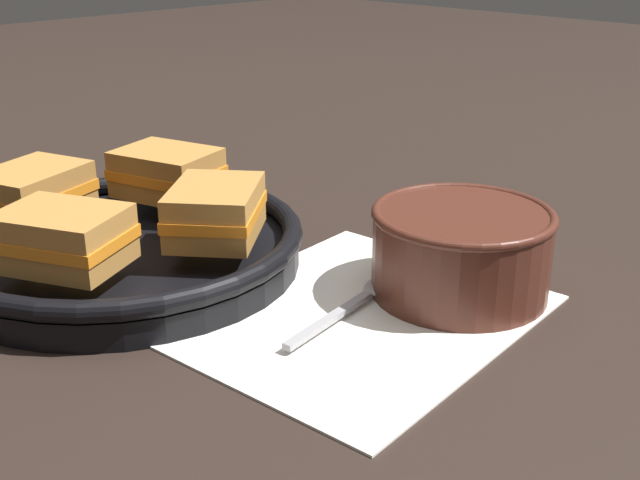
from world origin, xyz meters
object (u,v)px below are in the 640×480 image
skillet (125,247)px  sandwich_far_left (63,238)px  spoon (370,293)px  sandwich_near_left (167,173)px  sandwich_near_right (33,192)px  sandwich_far_right (215,211)px  soup_bowl (461,247)px

skillet → sandwich_far_left: 0.10m
spoon → sandwich_near_left: size_ratio=1.45×
skillet → sandwich_near_right: bearing=117.9°
sandwich_far_left → sandwich_far_right: size_ratio=0.98×
soup_bowl → sandwich_near_right: (-0.21, 0.33, 0.02)m
soup_bowl → sandwich_far_right: 0.21m
sandwich_near_right → sandwich_far_left: same height
spoon → sandwich_far_right: size_ratio=1.34×
sandwich_near_left → sandwich_far_left: 0.18m
sandwich_near_right → sandwich_far_right: same height
skillet → sandwich_far_right: sandwich_far_right is taller
sandwich_far_left → spoon: bearing=-41.5°
spoon → sandwich_near_left: sandwich_near_left is taller
sandwich_near_right → sandwich_far_left: 0.13m
spoon → sandwich_near_right: sandwich_near_right is taller
soup_bowl → sandwich_near_left: 0.31m
soup_bowl → spoon: (-0.06, 0.04, -0.04)m
skillet → sandwich_far_right: bearing=-62.1°
sandwich_near_left → sandwich_near_right: 0.13m
sandwich_near_left → sandwich_near_right: bearing=162.9°
spoon → sandwich_far_left: size_ratio=1.38×
soup_bowl → sandwich_far_right: size_ratio=1.26×
soup_bowl → sandwich_near_right: sandwich_near_right is taller
spoon → sandwich_far_left: sandwich_far_left is taller
soup_bowl → skillet: bearing=123.7°
sandwich_near_right → spoon: bearing=-62.9°
soup_bowl → spoon: 0.09m
soup_bowl → sandwich_near_right: 0.39m
soup_bowl → spoon: bearing=144.7°
skillet → sandwich_near_left: sandwich_near_left is taller
sandwich_far_right → spoon: bearing=-63.9°
sandwich_near_left → sandwich_far_left: (-0.16, -0.09, 0.00)m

